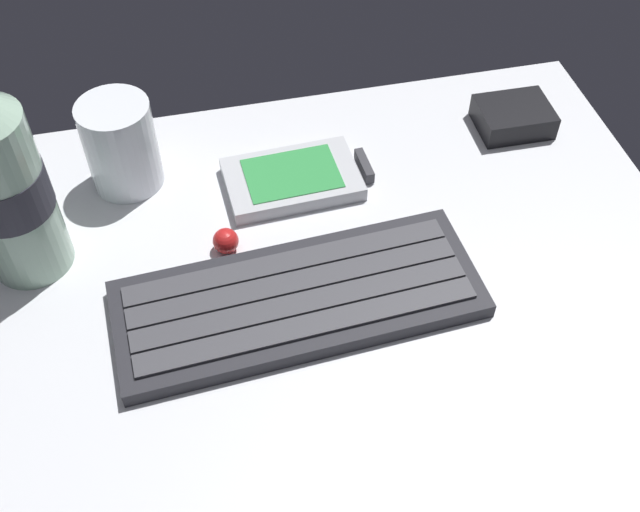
% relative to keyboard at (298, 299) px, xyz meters
% --- Properties ---
extents(ground_plane, '(0.64, 0.48, 0.03)m').
position_rel_keyboard_xyz_m(ground_plane, '(0.02, 0.02, -0.02)').
color(ground_plane, silver).
extents(keyboard, '(0.30, 0.13, 0.02)m').
position_rel_keyboard_xyz_m(keyboard, '(0.00, 0.00, 0.00)').
color(keyboard, '#232328').
rests_on(keyboard, ground_plane).
extents(handheld_device, '(0.13, 0.08, 0.02)m').
position_rel_keyboard_xyz_m(handheld_device, '(0.03, 0.14, -0.00)').
color(handheld_device, '#B7BABF').
rests_on(handheld_device, ground_plane).
extents(juice_cup, '(0.06, 0.06, 0.09)m').
position_rel_keyboard_xyz_m(juice_cup, '(-0.12, 0.18, 0.03)').
color(juice_cup, silver).
rests_on(juice_cup, ground_plane).
extents(water_bottle, '(0.07, 0.07, 0.21)m').
position_rel_keyboard_xyz_m(water_bottle, '(-0.21, 0.10, 0.08)').
color(water_bottle, '#9EC1A8').
rests_on(water_bottle, ground_plane).
extents(charger_block, '(0.07, 0.06, 0.02)m').
position_rel_keyboard_xyz_m(charger_block, '(0.25, 0.17, 0.00)').
color(charger_block, black).
rests_on(charger_block, ground_plane).
extents(trackball_mouse, '(0.02, 0.02, 0.02)m').
position_rel_keyboard_xyz_m(trackball_mouse, '(-0.05, 0.07, 0.00)').
color(trackball_mouse, red).
rests_on(trackball_mouse, ground_plane).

